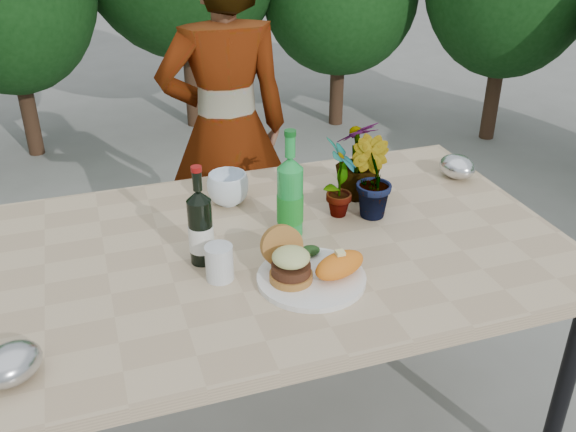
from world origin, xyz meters
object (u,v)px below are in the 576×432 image
object	(u,v)px
dinner_plate	(311,278)
person	(226,131)
patio_table	(279,261)
wine_bottle	(201,228)

from	to	relation	value
dinner_plate	person	distance (m)	1.14
patio_table	wine_bottle	distance (m)	0.27
person	dinner_plate	bearing A→B (deg)	89.26
patio_table	dinner_plate	distance (m)	0.21
patio_table	wine_bottle	world-z (taller)	wine_bottle
wine_bottle	person	world-z (taller)	person
patio_table	person	bearing A→B (deg)	85.48
wine_bottle	patio_table	bearing A→B (deg)	16.88
patio_table	person	world-z (taller)	person
dinner_plate	patio_table	bearing A→B (deg)	96.45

